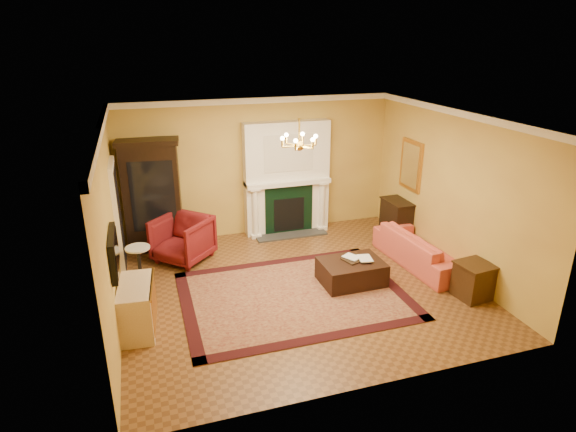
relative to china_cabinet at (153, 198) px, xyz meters
name	(u,v)px	position (x,y,z in m)	size (l,w,h in m)	color
floor	(298,287)	(2.29, -2.49, -1.12)	(6.00, 5.50, 0.02)	brown
ceiling	(299,117)	(2.29, -2.49, 1.90)	(6.00, 5.50, 0.02)	white
wall_back	(258,167)	(2.29, 0.27, 0.39)	(6.00, 0.02, 3.00)	gold
wall_front	(374,284)	(2.29, -5.25, 0.39)	(6.00, 0.02, 3.00)	gold
wall_left	(109,228)	(-0.72, -2.49, 0.39)	(0.02, 5.50, 3.00)	gold
wall_right	(452,191)	(5.30, -2.49, 0.39)	(0.02, 5.50, 3.00)	gold
fireplace	(287,181)	(2.89, 0.08, 0.09)	(1.90, 0.70, 2.50)	white
crown_molding	(282,113)	(2.29, -1.53, 1.83)	(6.00, 5.50, 0.12)	white
doorway	(118,217)	(-0.66, -0.79, -0.06)	(0.08, 1.05, 2.10)	white
tv_panel	(114,253)	(-0.65, -3.09, 0.24)	(0.09, 0.95, 0.58)	black
gilt_mirror	(411,165)	(5.26, -1.09, 0.54)	(0.06, 0.76, 1.05)	gold
chandelier	(299,142)	(2.29, -2.49, 1.50)	(0.63, 0.55, 0.53)	gold
oriental_rug	(294,295)	(2.12, -2.77, -1.10)	(3.79, 2.84, 0.02)	#4D1110
china_cabinet	(153,198)	(0.00, 0.00, 0.00)	(1.11, 0.50, 2.21)	black
wingback_armchair	(182,237)	(0.47, -0.76, -0.61)	(0.96, 0.90, 0.99)	maroon
pedestal_table	(139,264)	(-0.37, -1.62, -0.66)	(0.43, 0.43, 0.76)	black
commode	(137,307)	(-0.44, -3.01, -0.73)	(0.48, 1.02, 0.76)	beige
coral_sofa	(422,244)	(4.87, -2.34, -0.68)	(2.19, 0.64, 0.86)	#D05742
end_table	(473,281)	(5.01, -3.73, -0.81)	(0.52, 0.52, 0.60)	#331E0E
console_table	(396,220)	(5.07, -1.00, -0.70)	(0.42, 0.73, 0.82)	black
leather_ottoman	(351,272)	(3.25, -2.64, -0.88)	(1.10, 0.80, 0.41)	black
ottoman_tray	(355,259)	(3.33, -2.59, -0.66)	(0.40, 0.31, 0.03)	black
book_a	(348,252)	(3.19, -2.61, -0.50)	(0.22, 0.03, 0.29)	gray
book_b	(359,251)	(3.38, -2.65, -0.49)	(0.23, 0.02, 0.32)	gray
topiary_left	(260,171)	(2.28, 0.04, 0.36)	(0.16, 0.16, 0.43)	gray
topiary_right	(311,168)	(3.44, 0.04, 0.35)	(0.15, 0.15, 0.41)	gray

